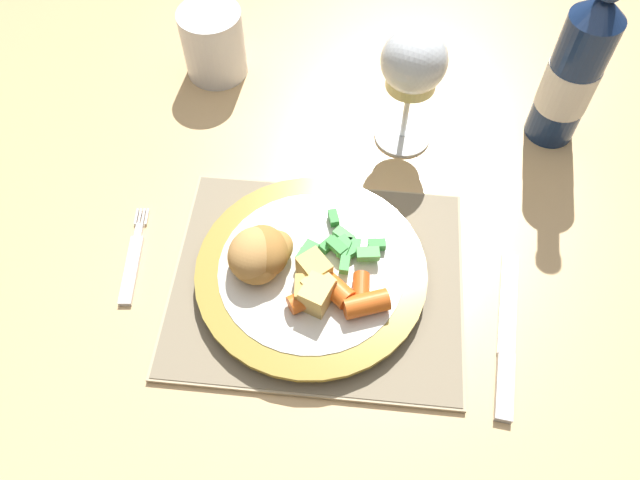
# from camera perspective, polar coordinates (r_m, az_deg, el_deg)

# --- Properties ---
(ground_plane) EXTENTS (6.00, 6.00, 0.00)m
(ground_plane) POSITION_cam_1_polar(r_m,az_deg,el_deg) (1.42, -1.87, -13.36)
(ground_plane) COLOR brown
(dining_table) EXTENTS (1.53, 0.99, 0.74)m
(dining_table) POSITION_cam_1_polar(r_m,az_deg,el_deg) (0.83, -3.13, 2.28)
(dining_table) COLOR tan
(dining_table) RESTS_ON ground
(placemat) EXTENTS (0.32, 0.26, 0.01)m
(placemat) POSITION_cam_1_polar(r_m,az_deg,el_deg) (0.68, -0.25, -3.77)
(placemat) COLOR tan
(placemat) RESTS_ON dining_table
(dinner_plate) EXTENTS (0.25, 0.25, 0.02)m
(dinner_plate) POSITION_cam_1_polar(r_m,az_deg,el_deg) (0.67, -0.81, -2.99)
(dinner_plate) COLOR silver
(dinner_plate) RESTS_ON placemat
(breaded_croquettes) EXTENTS (0.09, 0.09, 0.05)m
(breaded_croquettes) POSITION_cam_1_polar(r_m,az_deg,el_deg) (0.65, -5.66, -1.24)
(breaded_croquettes) COLOR tan
(breaded_croquettes) RESTS_ON dinner_plate
(green_beans_pile) EXTENTS (0.10, 0.08, 0.02)m
(green_beans_pile) POSITION_cam_1_polar(r_m,az_deg,el_deg) (0.67, 1.88, -0.61)
(green_beans_pile) COLOR #338438
(green_beans_pile) RESTS_ON dinner_plate
(glazed_carrots) EXTENTS (0.11, 0.05, 0.02)m
(glazed_carrots) POSITION_cam_1_polar(r_m,az_deg,el_deg) (0.64, 2.16, -5.18)
(glazed_carrots) COLOR orange
(glazed_carrots) RESTS_ON dinner_plate
(fork) EXTENTS (0.03, 0.13, 0.01)m
(fork) POSITION_cam_1_polar(r_m,az_deg,el_deg) (0.73, -16.73, -1.94)
(fork) COLOR silver
(fork) RESTS_ON dining_table
(table_knife) EXTENTS (0.04, 0.19, 0.01)m
(table_knife) POSITION_cam_1_polar(r_m,az_deg,el_deg) (0.68, 16.66, -9.38)
(table_knife) COLOR silver
(table_knife) RESTS_ON dining_table
(wine_glass) EXTENTS (0.08, 0.08, 0.16)m
(wine_glass) POSITION_cam_1_polar(r_m,az_deg,el_deg) (0.74, 8.52, 15.36)
(wine_glass) COLOR silver
(wine_glass) RESTS_ON dining_table
(bottle) EXTENTS (0.06, 0.06, 0.27)m
(bottle) POSITION_cam_1_polar(r_m,az_deg,el_deg) (0.81, 22.24, 14.14)
(bottle) COLOR navy
(bottle) RESTS_ON dining_table
(roast_potatoes) EXTENTS (0.05, 0.07, 0.03)m
(roast_potatoes) POSITION_cam_1_polar(r_m,az_deg,el_deg) (0.64, -0.53, -4.25)
(roast_potatoes) COLOR #E5BC66
(roast_potatoes) RESTS_ON dinner_plate
(drinking_cup) EXTENTS (0.08, 0.08, 0.09)m
(drinking_cup) POSITION_cam_1_polar(r_m,az_deg,el_deg) (0.88, -9.74, 17.44)
(drinking_cup) COLOR white
(drinking_cup) RESTS_ON dining_table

